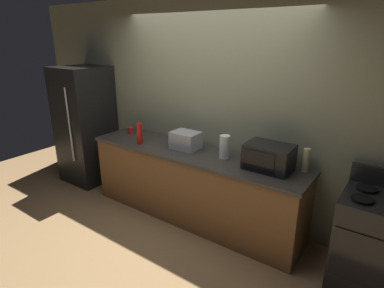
{
  "coord_description": "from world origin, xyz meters",
  "views": [
    {
      "loc": [
        2.06,
        -2.49,
        2.23
      ],
      "look_at": [
        0.0,
        0.4,
        1.0
      ],
      "focal_mm": 29.38,
      "sensor_mm": 36.0,
      "label": 1
    }
  ],
  "objects": [
    {
      "name": "ground_plane",
      "position": [
        0.0,
        0.0,
        0.0
      ],
      "size": [
        8.0,
        8.0,
        0.0
      ],
      "primitive_type": "plane",
      "color": "#A87F51"
    },
    {
      "name": "microwave",
      "position": [
        0.95,
        0.45,
        1.04
      ],
      "size": [
        0.48,
        0.35,
        0.27
      ],
      "color": "black",
      "rests_on": "counter_run"
    },
    {
      "name": "toaster_oven",
      "position": [
        -0.14,
        0.46,
        1.01
      ],
      "size": [
        0.34,
        0.26,
        0.21
      ],
      "primitive_type": "cube",
      "color": "#B7BABF",
      "rests_on": "counter_run"
    },
    {
      "name": "stove_range",
      "position": [
        2.0,
        0.4,
        0.46
      ],
      "size": [
        0.6,
        0.61,
        1.08
      ],
      "color": "black",
      "rests_on": "ground_plane"
    },
    {
      "name": "refrigerator",
      "position": [
        -2.05,
        0.4,
        0.9
      ],
      "size": [
        0.72,
        0.73,
        1.8
      ],
      "color": "black",
      "rests_on": "ground_plane"
    },
    {
      "name": "bottle_hot_sauce",
      "position": [
        -0.72,
        0.25,
        1.04
      ],
      "size": [
        0.07,
        0.07,
        0.28
      ],
      "primitive_type": "cylinder",
      "color": "red",
      "rests_on": "counter_run"
    },
    {
      "name": "paper_towel_roll",
      "position": [
        0.42,
        0.45,
        1.04
      ],
      "size": [
        0.12,
        0.12,
        0.27
      ],
      "primitive_type": "cylinder",
      "color": "white",
      "rests_on": "counter_run"
    },
    {
      "name": "mug_red",
      "position": [
        -1.16,
        0.51,
        0.94
      ],
      "size": [
        0.08,
        0.08,
        0.09
      ],
      "primitive_type": "cylinder",
      "color": "red",
      "rests_on": "counter_run"
    },
    {
      "name": "back_wall",
      "position": [
        0.0,
        0.81,
        1.35
      ],
      "size": [
        6.4,
        0.1,
        2.7
      ],
      "primitive_type": "cube",
      "color": "gray",
      "rests_on": "ground_plane"
    },
    {
      "name": "counter_run",
      "position": [
        0.0,
        0.4,
        0.45
      ],
      "size": [
        2.84,
        0.64,
        0.9
      ],
      "color": "brown",
      "rests_on": "ground_plane"
    },
    {
      "name": "bottle_hand_soap",
      "position": [
        1.28,
        0.61,
        1.02
      ],
      "size": [
        0.07,
        0.07,
        0.25
      ],
      "primitive_type": "cylinder",
      "color": "beige",
      "rests_on": "counter_run"
    }
  ]
}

